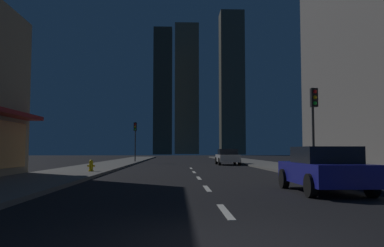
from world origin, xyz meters
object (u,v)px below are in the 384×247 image
object	(u,v)px
fire_hydrant_far_left	(91,166)
traffic_light_far_left	(135,133)
car_parked_near	(324,169)
traffic_light_near_right	(314,111)
car_parked_far	(227,157)

from	to	relation	value
fire_hydrant_far_left	traffic_light_far_left	distance (m)	20.04
car_parked_near	traffic_light_near_right	xyz separation A→B (m)	(1.90, 6.22, 2.45)
car_parked_near	traffic_light_near_right	size ratio (longest dim) A/B	1.01
traffic_light_far_left	fire_hydrant_far_left	bearing A→B (deg)	-91.15
car_parked_near	traffic_light_near_right	world-z (taller)	traffic_light_near_right
car_parked_far	traffic_light_far_left	size ratio (longest dim) A/B	1.01
fire_hydrant_far_left	traffic_light_near_right	distance (m)	12.41
car_parked_near	fire_hydrant_far_left	world-z (taller)	car_parked_near
car_parked_far	fire_hydrant_far_left	distance (m)	16.69
traffic_light_near_right	fire_hydrant_far_left	bearing A→B (deg)	160.33
car_parked_near	traffic_light_far_left	distance (m)	31.58
car_parked_near	traffic_light_far_left	world-z (taller)	traffic_light_far_left
car_parked_far	traffic_light_near_right	xyz separation A→B (m)	(1.90, -17.80, 2.45)
traffic_light_near_right	traffic_light_far_left	bearing A→B (deg)	114.69
car_parked_near	traffic_light_far_left	size ratio (longest dim) A/B	1.01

